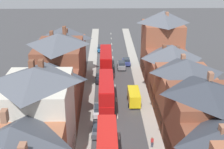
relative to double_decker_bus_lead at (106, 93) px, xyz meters
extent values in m
cube|color=#A8A399|center=(-3.29, 5.17, -2.75)|extent=(2.20, 104.00, 0.14)
cube|color=#A8A399|center=(6.91, 5.17, -2.75)|extent=(2.20, 104.00, 0.14)
cube|color=silver|center=(1.81, -8.83, -2.81)|extent=(0.14, 1.80, 0.01)
cube|color=silver|center=(1.81, -2.83, -2.81)|extent=(0.14, 1.80, 0.01)
cube|color=silver|center=(1.81, 3.17, -2.81)|extent=(0.14, 1.80, 0.01)
cube|color=silver|center=(1.81, 9.17, -2.81)|extent=(0.14, 1.80, 0.01)
cube|color=silver|center=(1.81, 15.17, -2.81)|extent=(0.14, 1.80, 0.01)
cube|color=silver|center=(1.81, 21.17, -2.81)|extent=(0.14, 1.80, 0.01)
cube|color=silver|center=(1.81, 27.17, -2.81)|extent=(0.14, 1.80, 0.01)
cube|color=silver|center=(1.81, 33.17, -2.81)|extent=(0.14, 1.80, 0.01)
cube|color=silver|center=(1.81, 39.17, -2.81)|extent=(0.14, 1.80, 0.01)
cube|color=silver|center=(1.81, 45.17, -2.81)|extent=(0.14, 1.80, 0.01)
cube|color=silver|center=(1.81, 51.17, -2.81)|extent=(0.14, 1.80, 0.01)
pyramid|color=#474C56|center=(-8.39, -24.74, 7.32)|extent=(8.00, 11.05, 2.83)
cube|color=#99664C|center=(-9.94, -21.46, 7.94)|extent=(0.60, 0.90, 1.24)
cube|color=beige|center=(-8.39, -14.49, 2.87)|extent=(8.00, 9.45, 11.36)
pyramid|color=#565B66|center=(-8.39, -14.49, 9.40)|extent=(8.00, 9.45, 1.71)
cube|color=brown|center=(-8.96, -12.88, 10.00)|extent=(0.60, 0.90, 1.20)
cube|color=brown|center=(-7.94, -12.48, 9.95)|extent=(0.60, 0.90, 1.10)
cube|color=brown|center=(-8.39, -5.26, 1.01)|extent=(8.00, 9.01, 7.65)
cube|color=#1E5133|center=(-4.45, -5.26, -1.22)|extent=(0.12, 8.29, 3.20)
pyramid|color=#383D47|center=(-8.39, -5.26, 6.20)|extent=(8.00, 9.01, 2.73)
cube|color=brown|center=(-9.22, -6.82, 6.70)|extent=(0.60, 0.90, 0.99)
cube|color=brown|center=(-8.39, 5.00, 2.24)|extent=(8.00, 11.53, 10.12)
cube|color=black|center=(-4.45, 5.00, -1.22)|extent=(0.12, 10.61, 3.20)
pyramid|color=#565B66|center=(-8.39, 5.00, 8.27)|extent=(8.00, 11.53, 1.94)
cube|color=brown|center=(-9.60, 5.82, 8.86)|extent=(0.60, 0.90, 1.19)
cube|color=brown|center=(-7.54, 7.69, 9.05)|extent=(0.60, 0.90, 1.57)
cube|color=#935138|center=(-8.39, 14.35, 1.45)|extent=(8.00, 7.15, 8.53)
cube|color=navy|center=(-4.45, 14.35, -1.22)|extent=(0.12, 6.58, 3.20)
pyramid|color=#474C56|center=(-8.39, 14.35, 7.04)|extent=(8.00, 7.15, 2.67)
cube|color=brown|center=(-7.94, 13.25, 7.57)|extent=(0.60, 0.90, 1.05)
cube|color=#99664C|center=(10.93, -22.98, 6.87)|extent=(0.60, 0.90, 1.16)
cube|color=brown|center=(12.01, -14.09, 1.84)|extent=(8.00, 8.74, 9.31)
cube|color=olive|center=(8.07, -14.09, -1.22)|extent=(0.12, 8.04, 3.20)
pyramid|color=#383D47|center=(12.01, -14.09, 7.29)|extent=(8.00, 8.74, 1.61)
cube|color=#99664C|center=(13.27, -11.63, 7.83)|extent=(0.60, 0.90, 1.07)
cube|color=#935138|center=(12.01, -5.01, 1.44)|extent=(8.00, 9.42, 8.51)
cube|color=#1E5133|center=(8.07, -5.01, -1.22)|extent=(0.12, 8.67, 3.20)
pyramid|color=#474C56|center=(12.01, -5.01, 6.74)|extent=(8.00, 9.42, 2.11)
cube|color=#99664C|center=(12.02, -2.39, 7.21)|extent=(0.60, 0.90, 0.93)
cube|color=brown|center=(12.01, 5.65, 0.72)|extent=(8.00, 11.90, 7.08)
cube|color=maroon|center=(8.07, 5.65, -1.22)|extent=(0.12, 10.95, 3.20)
pyramid|color=#565B66|center=(12.01, 5.65, 5.55)|extent=(8.00, 11.90, 2.57)
cube|color=brown|center=(10.77, 6.61, 6.05)|extent=(0.60, 0.90, 1.01)
cube|color=brown|center=(13.09, 5.85, 6.06)|extent=(0.60, 0.90, 1.01)
cube|color=#935138|center=(12.01, 15.79, 2.86)|extent=(8.00, 8.37, 11.35)
cube|color=black|center=(8.07, 15.79, -1.22)|extent=(0.12, 7.70, 3.20)
pyramid|color=#565B66|center=(12.01, 15.79, 9.83)|extent=(8.00, 8.37, 2.58)
cube|color=#99664C|center=(11.94, 15.54, 10.28)|extent=(0.60, 0.90, 0.91)
cube|color=#99664C|center=(12.53, 14.94, 10.40)|extent=(0.60, 0.90, 1.14)
cube|color=red|center=(0.01, -0.02, -1.17)|extent=(2.44, 10.80, 2.50)
cube|color=red|center=(0.01, -0.02, 1.23)|extent=(2.44, 10.58, 2.30)
cube|color=red|center=(0.01, -0.02, 2.43)|extent=(2.39, 10.37, 0.10)
cube|color=#28333D|center=(0.01, 5.33, -0.97)|extent=(2.20, 0.10, 1.20)
cube|color=#28333D|center=(0.01, 5.33, 1.33)|extent=(2.20, 0.10, 1.10)
cube|color=#28333D|center=(-1.18, -0.02, -0.92)|extent=(0.06, 9.18, 0.90)
cube|color=#28333D|center=(-1.18, -0.02, 1.33)|extent=(0.06, 9.18, 0.90)
cube|color=yellow|center=(0.01, 5.33, 2.13)|extent=(1.34, 0.08, 0.32)
cylinder|color=black|center=(-1.21, 3.32, -2.32)|extent=(0.30, 1.00, 1.00)
cylinder|color=black|center=(1.23, 3.32, -2.32)|extent=(0.30, 1.00, 1.00)
cylinder|color=black|center=(-1.21, -2.99, -2.32)|extent=(0.30, 1.00, 1.00)
cylinder|color=black|center=(1.23, -2.99, -2.32)|extent=(0.30, 1.00, 1.00)
cube|color=red|center=(0.01, -16.94, 1.23)|extent=(2.44, 10.58, 2.30)
cube|color=red|center=(0.01, -16.94, 2.43)|extent=(2.39, 10.37, 0.10)
cube|color=#28333D|center=(0.01, -11.59, -0.97)|extent=(2.20, 0.10, 1.20)
cube|color=#28333D|center=(0.01, -11.59, 1.33)|extent=(2.20, 0.10, 1.10)
cube|color=#28333D|center=(-1.18, -16.94, 1.33)|extent=(0.06, 9.18, 0.90)
cube|color=yellow|center=(0.01, -11.59, 2.13)|extent=(1.34, 0.08, 0.32)
cube|color=#B70F0F|center=(0.01, 15.74, -1.17)|extent=(2.44, 10.80, 2.50)
cube|color=#B70F0F|center=(0.01, 15.74, 1.23)|extent=(2.44, 10.58, 2.30)
cube|color=#B70F0F|center=(0.01, 15.74, 2.43)|extent=(2.39, 10.37, 0.10)
cube|color=#28333D|center=(0.01, 21.09, -0.97)|extent=(2.20, 0.10, 1.20)
cube|color=#28333D|center=(0.01, 21.09, 1.33)|extent=(2.20, 0.10, 1.10)
cube|color=#28333D|center=(-1.18, 15.74, -0.92)|extent=(0.06, 9.18, 0.90)
cube|color=#28333D|center=(-1.18, 15.74, 1.33)|extent=(0.06, 9.18, 0.90)
cube|color=yellow|center=(0.01, 21.09, 2.13)|extent=(1.34, 0.08, 0.32)
cylinder|color=black|center=(-1.21, 19.09, -2.32)|extent=(0.30, 1.00, 1.00)
cylinder|color=black|center=(1.23, 19.09, -2.32)|extent=(0.30, 1.00, 1.00)
cylinder|color=black|center=(-1.21, 12.77, -2.32)|extent=(0.30, 1.00, 1.00)
cylinder|color=black|center=(1.23, 12.77, -2.32)|extent=(0.30, 1.00, 1.00)
cube|color=#236093|center=(-1.29, 32.73, -2.17)|extent=(1.70, 4.50, 0.68)
cube|color=#28333D|center=(-1.29, 32.50, -1.53)|extent=(1.46, 2.25, 0.60)
cylinder|color=black|center=(-2.14, 34.12, -2.51)|extent=(0.20, 0.62, 0.62)
cylinder|color=black|center=(-0.44, 34.12, -2.51)|extent=(0.20, 0.62, 0.62)
cylinder|color=black|center=(-2.14, 31.33, -2.51)|extent=(0.20, 0.62, 0.62)
cylinder|color=black|center=(-0.44, 31.33, -2.51)|extent=(0.20, 0.62, 0.62)
cube|color=#4C515B|center=(-1.29, -8.19, -2.11)|extent=(1.70, 3.91, 0.79)
cube|color=#28333D|center=(-1.29, -8.39, -1.41)|extent=(1.46, 1.96, 0.60)
cylinder|color=black|center=(-2.14, -6.98, -2.51)|extent=(0.20, 0.62, 0.62)
cylinder|color=black|center=(-0.44, -6.98, -2.51)|extent=(0.20, 0.62, 0.62)
cylinder|color=black|center=(-2.14, -9.40, -2.51)|extent=(0.20, 0.62, 0.62)
cylinder|color=black|center=(-0.44, -9.40, -2.51)|extent=(0.20, 0.62, 0.62)
cube|color=navy|center=(4.91, 21.78, -2.15)|extent=(1.70, 3.83, 0.71)
cube|color=#28333D|center=(4.91, 21.59, -1.49)|extent=(1.46, 1.92, 0.60)
cylinder|color=black|center=(4.06, 22.97, -2.51)|extent=(0.20, 0.62, 0.62)
cylinder|color=black|center=(5.76, 22.97, -2.51)|extent=(0.20, 0.62, 0.62)
cylinder|color=black|center=(4.06, 20.59, -2.51)|extent=(0.20, 0.62, 0.62)
cylinder|color=black|center=(5.76, 20.59, -2.51)|extent=(0.20, 0.62, 0.62)
cube|color=gray|center=(3.61, 19.18, -2.11)|extent=(1.70, 4.15, 0.80)
cube|color=#28333D|center=(3.61, 18.97, -1.41)|extent=(1.46, 2.08, 0.60)
cylinder|color=black|center=(2.76, 20.47, -2.51)|extent=(0.20, 0.62, 0.62)
cylinder|color=black|center=(4.46, 20.47, -2.51)|extent=(0.20, 0.62, 0.62)
cylinder|color=black|center=(2.76, 17.89, -2.51)|extent=(0.20, 0.62, 0.62)
cylinder|color=black|center=(4.46, 17.89, -2.51)|extent=(0.20, 0.62, 0.62)
cube|color=black|center=(-1.29, 11.64, -2.16)|extent=(1.70, 3.86, 0.70)
cube|color=#28333D|center=(-1.29, 11.45, -1.51)|extent=(1.46, 1.93, 0.60)
cylinder|color=black|center=(-2.14, 12.84, -2.51)|extent=(0.20, 0.62, 0.62)
cylinder|color=black|center=(-0.44, 12.84, -2.51)|extent=(0.20, 0.62, 0.62)
cylinder|color=black|center=(-2.14, 10.45, -2.51)|extent=(0.20, 0.62, 0.62)
cylinder|color=black|center=(-0.44, 10.45, -2.51)|extent=(0.20, 0.62, 0.62)
cube|color=silver|center=(-1.29, -2.14, -2.15)|extent=(1.70, 4.34, 0.72)
cube|color=#28333D|center=(-1.29, -2.36, -1.49)|extent=(1.46, 2.17, 0.60)
cylinder|color=black|center=(-2.14, -0.80, -2.51)|extent=(0.20, 0.62, 0.62)
cylinder|color=black|center=(-0.44, -0.80, -2.51)|extent=(0.20, 0.62, 0.62)
cylinder|color=black|center=(-2.14, -3.49, -2.51)|extent=(0.20, 0.62, 0.62)
cylinder|color=black|center=(-0.44, -3.49, -2.51)|extent=(0.20, 0.62, 0.62)
cube|color=yellow|center=(4.91, 1.68, -1.46)|extent=(1.96, 5.20, 2.10)
cube|color=#28333D|center=(4.91, 4.23, -1.16)|extent=(1.76, 0.10, 0.90)
cylinder|color=black|center=(3.93, 3.24, -2.46)|extent=(0.24, 0.72, 0.72)
cylinder|color=black|center=(5.89, 3.24, -2.46)|extent=(0.24, 0.72, 0.72)
cylinder|color=black|center=(3.93, 0.12, -2.46)|extent=(0.24, 0.72, 0.72)
cylinder|color=black|center=(5.89, 0.12, -2.46)|extent=(0.24, 0.72, 0.72)
cylinder|color=#3D4256|center=(6.15, -11.86, -2.26)|extent=(0.14, 0.14, 0.84)
cylinder|color=#3D4256|center=(6.33, -11.86, -2.26)|extent=(0.14, 0.14, 0.84)
cube|color=red|center=(6.24, -11.86, -1.57)|extent=(0.36, 0.22, 0.54)
sphere|color=#9E7051|center=(6.24, -11.86, -1.18)|extent=(0.22, 0.22, 0.22)
camera|label=1|loc=(-0.16, -48.05, 22.92)|focal=50.00mm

